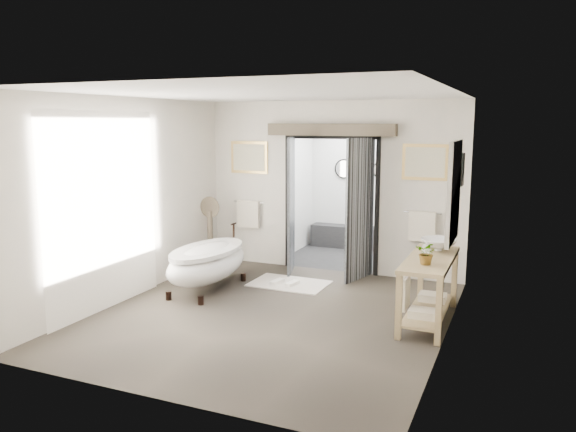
% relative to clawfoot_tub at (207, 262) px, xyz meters
% --- Properties ---
extents(ground_plane, '(5.00, 5.00, 0.00)m').
position_rel_clawfoot_tub_xyz_m(ground_plane, '(1.36, -0.66, -0.44)').
color(ground_plane, '#4A4237').
extents(room_shell, '(4.52, 5.02, 2.91)m').
position_rel_clawfoot_tub_xyz_m(room_shell, '(1.32, -0.77, 1.42)').
color(room_shell, beige).
rests_on(room_shell, ground_plane).
extents(shower_room, '(2.22, 2.01, 2.51)m').
position_rel_clawfoot_tub_xyz_m(shower_room, '(1.36, 3.33, 0.47)').
color(shower_room, '#29292B').
rests_on(shower_room, ground_plane).
extents(back_wall_dressing, '(3.82, 0.79, 2.52)m').
position_rel_clawfoot_tub_xyz_m(back_wall_dressing, '(1.36, 1.66, 1.12)').
color(back_wall_dressing, black).
rests_on(back_wall_dressing, ground_plane).
extents(clawfoot_tub, '(0.82, 1.84, 0.90)m').
position_rel_clawfoot_tub_xyz_m(clawfoot_tub, '(0.00, 0.00, 0.00)').
color(clawfoot_tub, black).
rests_on(clawfoot_tub, ground_plane).
extents(vanity, '(0.57, 1.60, 0.85)m').
position_rel_clawfoot_tub_xyz_m(vanity, '(3.31, -0.11, 0.07)').
color(vanity, tan).
rests_on(vanity, ground_plane).
extents(pedestal_mirror, '(0.37, 0.24, 1.27)m').
position_rel_clawfoot_tub_xyz_m(pedestal_mirror, '(-0.65, 1.19, 0.11)').
color(pedestal_mirror, brown).
rests_on(pedestal_mirror, ground_plane).
extents(rug, '(1.21, 0.82, 0.01)m').
position_rel_clawfoot_tub_xyz_m(rug, '(1.02, 0.78, -0.43)').
color(rug, beige).
rests_on(rug, ground_plane).
extents(slippers, '(0.42, 0.29, 0.05)m').
position_rel_clawfoot_tub_xyz_m(slippers, '(0.98, 0.70, -0.40)').
color(slippers, white).
rests_on(slippers, rug).
extents(basin, '(0.60, 0.60, 0.16)m').
position_rel_clawfoot_tub_xyz_m(basin, '(3.37, 0.35, 0.49)').
color(basin, white).
rests_on(basin, vanity).
extents(plant, '(0.31, 0.28, 0.29)m').
position_rel_clawfoot_tub_xyz_m(plant, '(3.35, -0.47, 0.55)').
color(plant, gray).
rests_on(plant, vanity).
extents(soap_bottle_a, '(0.10, 0.11, 0.20)m').
position_rel_clawfoot_tub_xyz_m(soap_bottle_a, '(3.26, 0.03, 0.51)').
color(soap_bottle_a, gray).
rests_on(soap_bottle_a, vanity).
extents(soap_bottle_b, '(0.14, 0.14, 0.16)m').
position_rel_clawfoot_tub_xyz_m(soap_bottle_b, '(3.31, 0.59, 0.49)').
color(soap_bottle_b, gray).
rests_on(soap_bottle_b, vanity).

